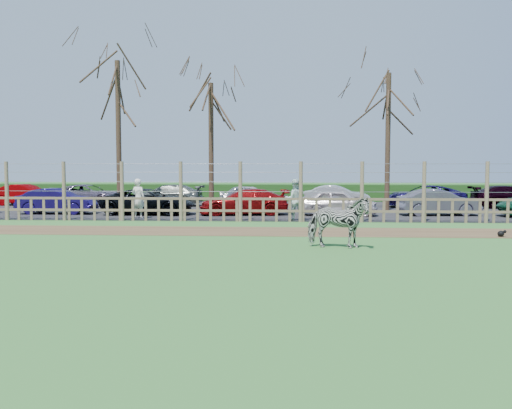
# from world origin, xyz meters

# --- Properties ---
(ground) EXTENTS (120.00, 120.00, 0.00)m
(ground) POSITION_xyz_m (0.00, 0.00, 0.00)
(ground) COLOR #58943F
(ground) RESTS_ON ground
(dirt_strip) EXTENTS (34.00, 2.80, 0.01)m
(dirt_strip) POSITION_xyz_m (0.00, 4.50, 0.01)
(dirt_strip) COLOR brown
(dirt_strip) RESTS_ON ground
(asphalt) EXTENTS (44.00, 13.00, 0.04)m
(asphalt) POSITION_xyz_m (0.00, 14.50, 0.02)
(asphalt) COLOR #232326
(asphalt) RESTS_ON ground
(hedge) EXTENTS (46.00, 2.00, 1.10)m
(hedge) POSITION_xyz_m (0.00, 21.50, 0.55)
(hedge) COLOR #1E4716
(hedge) RESTS_ON ground
(fence) EXTENTS (30.16, 0.16, 2.50)m
(fence) POSITION_xyz_m (0.00, 8.00, 0.80)
(fence) COLOR brown
(fence) RESTS_ON ground
(tree_left) EXTENTS (4.80, 4.80, 7.88)m
(tree_left) POSITION_xyz_m (-6.50, 12.50, 5.62)
(tree_left) COLOR #3D2B1E
(tree_left) RESTS_ON ground
(tree_mid) EXTENTS (4.80, 4.80, 6.83)m
(tree_mid) POSITION_xyz_m (-2.00, 13.50, 4.87)
(tree_mid) COLOR #3D2B1E
(tree_mid) RESTS_ON ground
(tree_right) EXTENTS (4.80, 4.80, 7.35)m
(tree_right) POSITION_xyz_m (7.00, 14.00, 5.24)
(tree_right) COLOR #3D2B1E
(tree_right) RESTS_ON ground
(zebra) EXTENTS (1.85, 1.05, 1.48)m
(zebra) POSITION_xyz_m (3.44, 0.63, 0.74)
(zebra) COLOR gray
(zebra) RESTS_ON ground
(visitor_a) EXTENTS (0.73, 0.59, 1.72)m
(visitor_a) POSITION_xyz_m (-4.49, 8.68, 0.90)
(visitor_a) COLOR silver
(visitor_a) RESTS_ON asphalt
(visitor_b) EXTENTS (0.94, 0.79, 1.72)m
(visitor_b) POSITION_xyz_m (2.25, 8.45, 0.90)
(visitor_b) COLOR silver
(visitor_b) RESTS_ON asphalt
(crow) EXTENTS (0.28, 0.21, 0.23)m
(crow) POSITION_xyz_m (8.99, 3.48, 0.11)
(crow) COLOR black
(crow) RESTS_ON ground
(car_1) EXTENTS (3.64, 1.28, 1.20)m
(car_1) POSITION_xyz_m (-9.00, 10.78, 0.64)
(car_1) COLOR #180D53
(car_1) RESTS_ON asphalt
(car_2) EXTENTS (4.40, 2.17, 1.20)m
(car_2) POSITION_xyz_m (-4.57, 10.71, 0.64)
(car_2) COLOR black
(car_2) RESTS_ON asphalt
(car_3) EXTENTS (4.32, 2.20, 1.20)m
(car_3) POSITION_xyz_m (-0.09, 10.80, 0.64)
(car_3) COLOR maroon
(car_3) RESTS_ON asphalt
(car_4) EXTENTS (3.64, 1.73, 1.20)m
(car_4) POSITION_xyz_m (4.28, 10.70, 0.64)
(car_4) COLOR silver
(car_4) RESTS_ON asphalt
(car_5) EXTENTS (3.74, 1.59, 1.20)m
(car_5) POSITION_xyz_m (8.88, 11.09, 0.64)
(car_5) COLOR #5A5766
(car_5) RESTS_ON asphalt
(car_7) EXTENTS (3.74, 1.57, 1.20)m
(car_7) POSITION_xyz_m (-13.12, 16.20, 0.64)
(car_7) COLOR #930105
(car_7) RESTS_ON asphalt
(car_8) EXTENTS (4.49, 2.39, 1.20)m
(car_8) POSITION_xyz_m (-9.46, 16.19, 0.64)
(car_8) COLOR #5E536B
(car_8) RESTS_ON asphalt
(car_9) EXTENTS (4.21, 1.87, 1.20)m
(car_9) POSITION_xyz_m (-4.94, 16.23, 0.64)
(car_9) COLOR #5E635B
(car_9) RESTS_ON asphalt
(car_10) EXTENTS (3.65, 1.77, 1.20)m
(car_10) POSITION_xyz_m (-0.19, 16.03, 0.64)
(car_10) COLOR silver
(car_10) RESTS_ON asphalt
(car_11) EXTENTS (3.73, 1.54, 1.20)m
(car_11) POSITION_xyz_m (4.58, 15.75, 0.64)
(car_11) COLOR #BDBCBE
(car_11) RESTS_ON asphalt
(car_12) EXTENTS (4.34, 2.03, 1.20)m
(car_12) POSITION_xyz_m (9.36, 16.10, 0.64)
(car_12) COLOR #160F47
(car_12) RESTS_ON asphalt
(car_13) EXTENTS (4.16, 1.74, 1.20)m
(car_13) POSITION_xyz_m (13.85, 15.82, 0.64)
(car_13) COLOR black
(car_13) RESTS_ON asphalt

